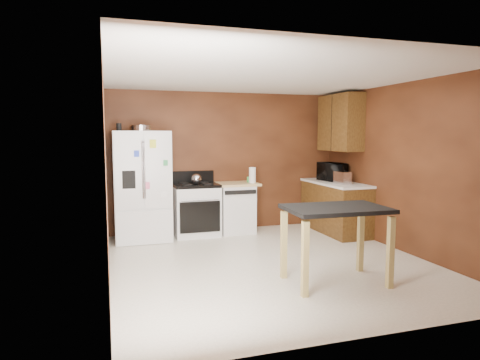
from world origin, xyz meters
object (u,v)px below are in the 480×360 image
kettle (196,179)px  microwave (332,173)px  paper_towel (252,175)px  dishwasher (235,207)px  green_canister (249,179)px  refrigerator (142,186)px  toaster (342,178)px  roasting_pan (142,128)px  pen_cup (119,127)px  island (336,219)px  gas_range (196,209)px

kettle → microwave: (2.49, -0.20, 0.06)m
paper_towel → dishwasher: bearing=158.3°
dishwasher → green_canister: bearing=4.0°
green_canister → refrigerator: 1.90m
toaster → dishwasher: (-1.69, 0.78, -0.55)m
paper_towel → refrigerator: (-1.91, 0.03, -0.13)m
roasting_pan → pen_cup: 0.37m
green_canister → refrigerator: bearing=-176.9°
kettle → refrigerator: size_ratio=0.10×
dishwasher → pen_cup: bearing=-175.2°
pen_cup → microwave: bearing=-2.0°
toaster → roasting_pan: bearing=163.4°
roasting_pan → pen_cup: bearing=-164.4°
pen_cup → kettle: bearing=3.4°
green_canister → toaster: (1.42, -0.80, 0.07)m
paper_towel → toaster: bearing=-25.6°
microwave → island: microwave is taller
kettle → green_canister: 1.00m
roasting_pan → green_canister: (1.88, 0.08, -0.91)m
paper_towel → refrigerator: 1.92m
paper_towel → green_canister: paper_towel is taller
roasting_pan → kettle: size_ratio=2.11×
pen_cup → paper_towel: size_ratio=0.43×
roasting_pan → toaster: 3.48m
kettle → green_canister: bearing=6.3°
pen_cup → gas_range: size_ratio=0.11×
roasting_pan → kettle: bearing=-1.7°
island → pen_cup: bearing=130.4°
roasting_pan → toaster: bearing=-12.3°
roasting_pan → island: size_ratio=0.32×
toaster → dishwasher: size_ratio=0.32×
pen_cup → paper_towel: (2.25, 0.05, -0.83)m
roasting_pan → refrigerator: 0.95m
roasting_pan → gas_range: (0.89, 0.04, -1.39)m
gas_range → dishwasher: gas_range is taller
toaster → island: size_ratio=0.24×
green_canister → island: bearing=-88.3°
kettle → island: 3.01m
paper_towel → dishwasher: size_ratio=0.31×
refrigerator → paper_towel: bearing=-0.8°
gas_range → paper_towel: bearing=-5.0°
microwave → dishwasher: microwave is taller
paper_towel → dishwasher: paper_towel is taller
microwave → kettle: bearing=74.2°
roasting_pan → paper_towel: (1.89, -0.05, -0.82)m
kettle → refrigerator: refrigerator is taller
paper_towel → gas_range: size_ratio=0.25×
gas_range → island: size_ratio=0.93×
paper_towel → dishwasher: 0.65m
paper_towel → dishwasher: (-0.28, 0.11, -0.58)m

